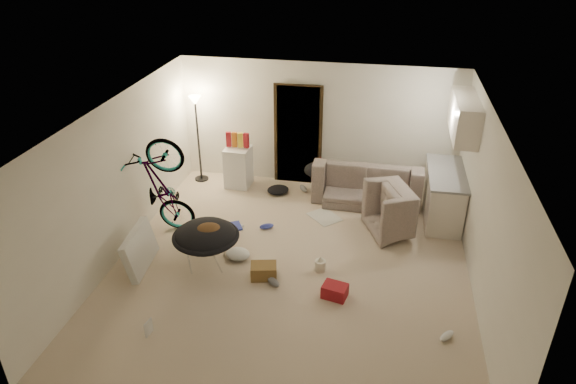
% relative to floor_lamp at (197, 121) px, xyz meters
% --- Properties ---
extents(floor, '(5.50, 6.00, 0.02)m').
position_rel_floor_lamp_xyz_m(floor, '(2.40, -2.65, -1.32)').
color(floor, beige).
rests_on(floor, ground).
extents(ceiling, '(5.50, 6.00, 0.02)m').
position_rel_floor_lamp_xyz_m(ceiling, '(2.40, -2.65, 1.20)').
color(ceiling, white).
rests_on(ceiling, wall_back).
extents(wall_back, '(5.50, 0.02, 2.50)m').
position_rel_floor_lamp_xyz_m(wall_back, '(2.40, 0.36, -0.06)').
color(wall_back, white).
rests_on(wall_back, floor).
extents(wall_front, '(5.50, 0.02, 2.50)m').
position_rel_floor_lamp_xyz_m(wall_front, '(2.40, -5.66, -0.06)').
color(wall_front, white).
rests_on(wall_front, floor).
extents(wall_left, '(0.02, 6.00, 2.50)m').
position_rel_floor_lamp_xyz_m(wall_left, '(-0.36, -2.65, -0.06)').
color(wall_left, white).
rests_on(wall_left, floor).
extents(wall_right, '(0.02, 6.00, 2.50)m').
position_rel_floor_lamp_xyz_m(wall_right, '(5.16, -2.65, -0.06)').
color(wall_right, white).
rests_on(wall_right, floor).
extents(doorway, '(0.85, 0.10, 2.04)m').
position_rel_floor_lamp_xyz_m(doorway, '(2.00, 0.32, -0.29)').
color(doorway, black).
rests_on(doorway, floor).
extents(door_trim, '(0.97, 0.04, 2.10)m').
position_rel_floor_lamp_xyz_m(door_trim, '(2.00, 0.29, -0.29)').
color(door_trim, '#322311').
rests_on(door_trim, floor).
extents(floor_lamp, '(0.28, 0.28, 1.81)m').
position_rel_floor_lamp_xyz_m(floor_lamp, '(0.00, 0.00, 0.00)').
color(floor_lamp, black).
rests_on(floor_lamp, floor).
extents(kitchen_counter, '(0.60, 1.50, 0.88)m').
position_rel_floor_lamp_xyz_m(kitchen_counter, '(4.83, -0.65, -0.87)').
color(kitchen_counter, silver).
rests_on(kitchen_counter, floor).
extents(counter_top, '(0.64, 1.54, 0.04)m').
position_rel_floor_lamp_xyz_m(counter_top, '(4.83, -0.65, -0.41)').
color(counter_top, gray).
rests_on(counter_top, kitchen_counter).
extents(kitchen_uppers, '(0.38, 1.40, 0.65)m').
position_rel_floor_lamp_xyz_m(kitchen_uppers, '(4.96, -0.65, 0.64)').
color(kitchen_uppers, silver).
rests_on(kitchen_uppers, wall_right).
extents(sofa, '(2.06, 0.83, 0.60)m').
position_rel_floor_lamp_xyz_m(sofa, '(3.45, -0.20, -1.01)').
color(sofa, '#394139').
rests_on(sofa, floor).
extents(armchair, '(1.17, 1.23, 0.64)m').
position_rel_floor_lamp_xyz_m(armchair, '(4.17, -1.22, -0.99)').
color(armchair, '#394139').
rests_on(armchair, floor).
extents(bicycle, '(1.91, 0.90, 1.08)m').
position_rel_floor_lamp_xyz_m(bicycle, '(0.10, -2.07, -0.82)').
color(bicycle, black).
rests_on(bicycle, floor).
extents(book_asset, '(0.25, 0.21, 0.02)m').
position_rel_floor_lamp_xyz_m(book_asset, '(0.84, -4.57, -1.30)').
color(book_asset, maroon).
rests_on(book_asset, floor).
extents(mini_fridge, '(0.51, 0.51, 0.82)m').
position_rel_floor_lamp_xyz_m(mini_fridge, '(0.84, -0.10, -0.90)').
color(mini_fridge, white).
rests_on(mini_fridge, floor).
extents(snack_box_0, '(0.11, 0.09, 0.30)m').
position_rel_floor_lamp_xyz_m(snack_box_0, '(0.67, -0.10, -0.31)').
color(snack_box_0, maroon).
rests_on(snack_box_0, mini_fridge).
extents(snack_box_1, '(0.10, 0.07, 0.30)m').
position_rel_floor_lamp_xyz_m(snack_box_1, '(0.79, -0.10, -0.31)').
color(snack_box_1, '#C76418').
rests_on(snack_box_1, mini_fridge).
extents(snack_box_2, '(0.11, 0.09, 0.30)m').
position_rel_floor_lamp_xyz_m(snack_box_2, '(0.91, -0.10, -0.31)').
color(snack_box_2, yellow).
rests_on(snack_box_2, mini_fridge).
extents(snack_box_3, '(0.11, 0.09, 0.30)m').
position_rel_floor_lamp_xyz_m(snack_box_3, '(1.03, -0.10, -0.31)').
color(snack_box_3, maroon).
rests_on(snack_box_3, mini_fridge).
extents(saucer_chair, '(1.04, 1.04, 0.74)m').
position_rel_floor_lamp_xyz_m(saucer_chair, '(1.11, -2.86, -0.87)').
color(saucer_chair, silver).
rests_on(saucer_chair, floor).
extents(hoodie, '(0.60, 0.56, 0.22)m').
position_rel_floor_lamp_xyz_m(hoodie, '(1.16, -2.89, -0.66)').
color(hoodie, '#472E18').
rests_on(hoodie, saucer_chair).
extents(sofa_drape, '(0.65, 0.57, 0.28)m').
position_rel_floor_lamp_xyz_m(sofa_drape, '(2.50, -0.20, -0.77)').
color(sofa_drape, black).
rests_on(sofa_drape, sofa).
extents(tv_box, '(0.33, 0.98, 0.65)m').
position_rel_floor_lamp_xyz_m(tv_box, '(0.10, -3.10, -0.99)').
color(tv_box, silver).
rests_on(tv_box, floor).
extents(drink_case_a, '(0.44, 0.36, 0.22)m').
position_rel_floor_lamp_xyz_m(drink_case_a, '(2.05, -3.01, -1.20)').
color(drink_case_a, brown).
rests_on(drink_case_a, floor).
extents(drink_case_b, '(0.40, 0.33, 0.20)m').
position_rel_floor_lamp_xyz_m(drink_case_b, '(3.17, -3.26, -1.21)').
color(drink_case_b, maroon).
rests_on(drink_case_b, floor).
extents(juicer, '(0.17, 0.17, 0.25)m').
position_rel_floor_lamp_xyz_m(juicer, '(2.88, -2.67, -1.20)').
color(juicer, silver).
rests_on(juicer, floor).
extents(newspaper, '(0.72, 0.72, 0.01)m').
position_rel_floor_lamp_xyz_m(newspaper, '(2.74, -1.05, -1.30)').
color(newspaper, silver).
rests_on(newspaper, floor).
extents(book_blue, '(0.34, 0.37, 0.03)m').
position_rel_floor_lamp_xyz_m(book_blue, '(1.21, -1.70, -1.29)').
color(book_blue, '#2A369B').
rests_on(book_blue, floor).
extents(book_white, '(0.28, 0.33, 0.03)m').
position_rel_floor_lamp_xyz_m(book_white, '(1.22, -1.75, -1.29)').
color(book_white, silver).
rests_on(book_white, floor).
extents(shoe_0, '(0.28, 0.22, 0.10)m').
position_rel_floor_lamp_xyz_m(shoe_0, '(1.78, -1.64, -1.26)').
color(shoe_0, '#2A369B').
rests_on(shoe_0, floor).
extents(shoe_1, '(0.24, 0.30, 0.10)m').
position_rel_floor_lamp_xyz_m(shoe_1, '(2.19, -0.10, -1.26)').
color(shoe_1, slate).
rests_on(shoe_1, floor).
extents(shoe_3, '(0.28, 0.27, 0.10)m').
position_rel_floor_lamp_xyz_m(shoe_3, '(2.23, -3.15, -1.26)').
color(shoe_3, slate).
rests_on(shoe_3, floor).
extents(shoe_4, '(0.25, 0.27, 0.10)m').
position_rel_floor_lamp_xyz_m(shoe_4, '(4.70, -3.83, -1.26)').
color(shoe_4, white).
rests_on(shoe_4, floor).
extents(clothes_lump_b, '(0.57, 0.56, 0.13)m').
position_rel_floor_lamp_xyz_m(clothes_lump_b, '(1.70, -0.28, -1.24)').
color(clothes_lump_b, black).
rests_on(clothes_lump_b, floor).
extents(clothes_lump_c, '(0.50, 0.47, 0.13)m').
position_rel_floor_lamp_xyz_m(clothes_lump_c, '(1.52, -2.58, -1.24)').
color(clothes_lump_c, silver).
rests_on(clothes_lump_c, floor).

